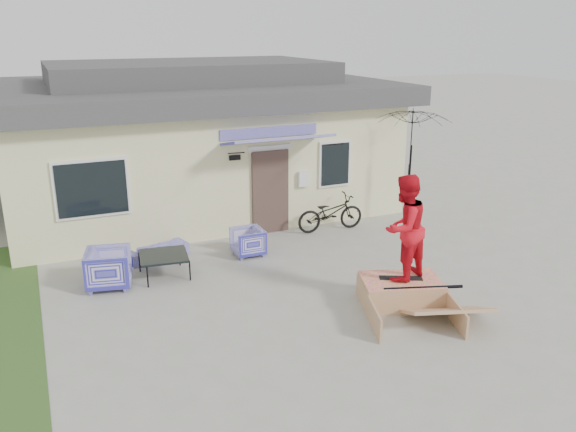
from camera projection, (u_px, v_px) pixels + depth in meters
name	position (u px, v px, depth m)	size (l,w,h in m)	color
ground	(313.00, 314.00, 10.59)	(90.00, 90.00, 0.00)	gray
house	(192.00, 136.00, 16.95)	(10.80, 8.49, 4.10)	beige
loveseat	(157.00, 247.00, 13.09)	(1.37, 0.40, 0.54)	#22209B
armchair_left	(109.00, 266.00, 11.59)	(0.84, 0.79, 0.87)	#22209B
armchair_right	(248.00, 241.00, 13.25)	(0.67, 0.63, 0.69)	#22209B
coffee_table	(164.00, 265.00, 12.15)	(0.96, 0.96, 0.48)	black
bicycle	(330.00, 209.00, 14.81)	(0.62, 1.77, 1.13)	black
patio_umbrella	(411.00, 159.00, 14.97)	(2.39, 2.30, 2.20)	black
skate_ramp	(401.00, 292.00, 10.93)	(1.45, 1.93, 0.48)	tan
skateboard	(401.00, 277.00, 10.90)	(0.80, 0.20, 0.05)	black
skater	(404.00, 226.00, 10.59)	(0.97, 0.75, 1.97)	red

